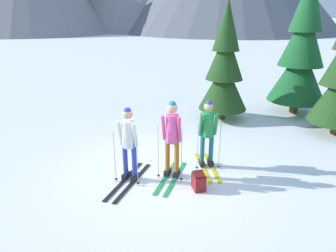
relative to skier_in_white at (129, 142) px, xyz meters
name	(u,v)px	position (x,y,z in m)	size (l,w,h in m)	color
ground_plane	(162,171)	(0.77, 0.31, -0.93)	(400.00, 400.00, 0.00)	white
skier_in_white	(129,142)	(0.00, 0.00, 0.00)	(1.12, 1.73, 1.71)	black
skier_in_pink	(172,135)	(0.97, 0.05, 0.10)	(1.00, 1.60, 1.81)	green
skier_in_green	(207,130)	(1.88, 0.43, 0.00)	(0.61, 1.61, 1.67)	yellow
pine_tree_near	(302,51)	(6.32, 4.16, 1.35)	(2.06, 2.06, 4.98)	#51381E
pine_tree_mid	(225,67)	(3.39, 3.86, 0.91)	(1.67, 1.67, 4.03)	#51381E
backpack_on_snow_front	(199,181)	(1.44, -0.62, -0.75)	(0.26, 0.34, 0.38)	maroon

